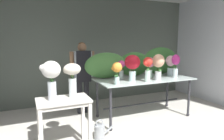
# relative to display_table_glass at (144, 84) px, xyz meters

# --- Properties ---
(ground_plane) EXTENTS (7.10, 7.10, 0.00)m
(ground_plane) POSITION_rel_display_table_glass_xyz_m (-0.42, 0.04, -0.73)
(ground_plane) COLOR beige
(wall_back) EXTENTS (5.47, 0.12, 2.81)m
(wall_back) POSITION_rel_display_table_glass_xyz_m (-0.42, 1.65, 0.68)
(wall_back) COLOR slate
(wall_back) RESTS_ON ground
(wall_right) EXTENTS (0.12, 3.34, 2.81)m
(wall_right) POSITION_rel_display_table_glass_xyz_m (2.32, 0.04, 0.68)
(wall_right) COLOR silver
(wall_right) RESTS_ON ground
(display_table_glass) EXTENTS (2.06, 0.93, 0.86)m
(display_table_glass) POSITION_rel_display_table_glass_xyz_m (0.00, 0.00, 0.00)
(display_table_glass) COLOR silver
(display_table_glass) RESTS_ON ground
(side_table_white) EXTENTS (0.77, 0.49, 0.80)m
(side_table_white) POSITION_rel_display_table_glass_xyz_m (-1.82, -0.68, -0.05)
(side_table_white) COLOR silver
(side_table_white) RESTS_ON ground
(florist) EXTENTS (0.57, 0.24, 1.61)m
(florist) POSITION_rel_display_table_glass_xyz_m (-1.13, 0.76, 0.26)
(florist) COLOR #232328
(florist) RESTS_ON ground
(foliage_backdrop) EXTENTS (2.36, 0.28, 0.64)m
(foliage_backdrop) POSITION_rel_display_table_glass_xyz_m (-0.02, 0.35, 0.41)
(foliage_backdrop) COLOR #477F3D
(foliage_backdrop) RESTS_ON display_table_glass
(vase_magenta_hydrangea) EXTENTS (0.19, 0.17, 0.51)m
(vase_magenta_hydrangea) POSITION_rel_display_table_glass_xyz_m (0.66, -0.20, 0.42)
(vase_magenta_hydrangea) COLOR silver
(vase_magenta_hydrangea) RESTS_ON display_table_glass
(vase_rosy_freesia) EXTENTS (0.23, 0.21, 0.44)m
(vase_rosy_freesia) POSITION_rel_display_table_glass_xyz_m (0.16, 0.04, 0.38)
(vase_rosy_freesia) COLOR silver
(vase_rosy_freesia) RESTS_ON display_table_glass
(vase_peach_ranunculus) EXTENTS (0.26, 0.24, 0.53)m
(vase_peach_ranunculus) POSITION_rel_display_table_glass_xyz_m (0.16, -0.27, 0.45)
(vase_peach_ranunculus) COLOR silver
(vase_peach_ranunculus) RESTS_ON display_table_glass
(vase_sunset_peonies) EXTENTS (0.19, 0.18, 0.42)m
(vase_sunset_peonies) POSITION_rel_display_table_glass_xyz_m (-0.79, -0.33, 0.39)
(vase_sunset_peonies) COLOR silver
(vase_sunset_peonies) RESTS_ON display_table_glass
(vase_scarlet_anemones) EXTENTS (0.20, 0.18, 0.49)m
(vase_scarlet_anemones) POSITION_rel_display_table_glass_xyz_m (-0.13, -0.33, 0.41)
(vase_scarlet_anemones) COLOR silver
(vase_scarlet_anemones) RESTS_ON display_table_glass
(vase_fuchsia_roses) EXTENTS (0.16, 0.16, 0.39)m
(vase_fuchsia_roses) POSITION_rel_display_table_glass_xyz_m (-0.48, 0.11, 0.35)
(vase_fuchsia_roses) COLOR silver
(vase_fuchsia_roses) RESTS_ON display_table_glass
(vase_crimson_stock) EXTENTS (0.33, 0.31, 0.53)m
(vase_crimson_stock) POSITION_rel_display_table_glass_xyz_m (-0.38, -0.17, 0.46)
(vase_crimson_stock) COLOR silver
(vase_crimson_stock) RESTS_ON display_table_glass
(vase_blush_carnations) EXTENTS (0.24, 0.21, 0.46)m
(vase_blush_carnations) POSITION_rel_display_table_glass_xyz_m (0.74, 0.07, 0.39)
(vase_blush_carnations) COLOR silver
(vase_blush_carnations) RESTS_ON display_table_glass
(vase_white_roses_tall) EXTENTS (0.29, 0.27, 0.58)m
(vase_white_roses_tall) POSITION_rel_display_table_glass_xyz_m (-1.98, -0.68, 0.44)
(vase_white_roses_tall) COLOR silver
(vase_white_roses_tall) RESTS_ON side_table_white
(vase_cream_lisianthus_tall) EXTENTS (0.26, 0.26, 0.52)m
(vase_cream_lisianthus_tall) POSITION_rel_display_table_glass_xyz_m (-1.67, -0.63, 0.40)
(vase_cream_lisianthus_tall) COLOR silver
(vase_cream_lisianthus_tall) RESTS_ON side_table_white
(watering_can) EXTENTS (0.35, 0.18, 0.34)m
(watering_can) POSITION_rel_display_table_glass_xyz_m (-1.21, -0.57, -0.60)
(watering_can) COLOR #999EA3
(watering_can) RESTS_ON ground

